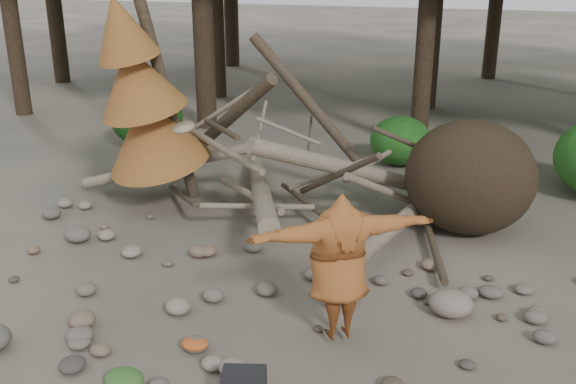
% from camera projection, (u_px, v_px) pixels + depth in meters
% --- Properties ---
extents(ground, '(120.00, 120.00, 0.00)m').
position_uv_depth(ground, '(224.00, 329.00, 8.22)').
color(ground, '#514C44').
rests_on(ground, ground).
extents(deadfall_pile, '(8.55, 5.24, 3.30)m').
position_uv_depth(deadfall_pile, '(434.00, 177.00, 11.00)').
color(deadfall_pile, '#332619').
rests_on(deadfall_pile, ground).
extents(dead_conifer, '(2.06, 2.16, 4.35)m').
position_uv_depth(dead_conifer, '(143.00, 99.00, 11.48)').
color(dead_conifer, '#4C3F30').
rests_on(dead_conifer, ground).
extents(bush_left, '(1.80, 1.80, 1.44)m').
position_uv_depth(bush_left, '(147.00, 118.00, 16.10)').
color(bush_left, '#1A4F15').
rests_on(bush_left, ground).
extents(bush_mid, '(1.40, 1.40, 1.12)m').
position_uv_depth(bush_mid, '(401.00, 141.00, 14.67)').
color(bush_mid, '#24641D').
rests_on(bush_mid, ground).
extents(frisbee_thrower, '(3.39, 1.83, 2.48)m').
position_uv_depth(frisbee_thrower, '(339.00, 267.00, 7.65)').
color(frisbee_thrower, '#9C5223').
rests_on(frisbee_thrower, ground).
extents(cloth_green, '(0.45, 0.37, 0.17)m').
position_uv_depth(cloth_green, '(124.00, 382.00, 7.04)').
color(cloth_green, '#396729').
rests_on(cloth_green, ground).
extents(cloth_orange, '(0.34, 0.28, 0.12)m').
position_uv_depth(cloth_orange, '(195.00, 347.00, 7.73)').
color(cloth_orange, '#BC5020').
rests_on(cloth_orange, ground).
extents(boulder_mid_right, '(0.58, 0.53, 0.35)m').
position_uv_depth(boulder_mid_right, '(451.00, 303.00, 8.49)').
color(boulder_mid_right, gray).
rests_on(boulder_mid_right, ground).
extents(boulder_mid_left, '(0.45, 0.40, 0.27)m').
position_uv_depth(boulder_mid_left, '(78.00, 234.00, 10.73)').
color(boulder_mid_left, '#696258').
rests_on(boulder_mid_left, ground).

